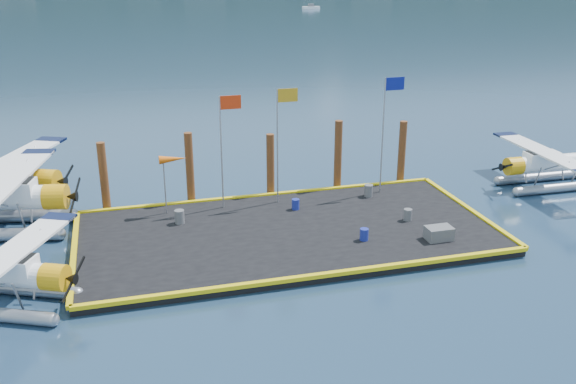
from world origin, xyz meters
name	(u,v)px	position (x,y,z in m)	size (l,w,h in m)	color
ground	(287,237)	(0.00, 0.00, 0.00)	(4000.00, 4000.00, 0.00)	navy
dock	(287,233)	(0.00, 0.00, 0.20)	(20.00, 10.00, 0.40)	black
dock_bumpers	(287,228)	(0.00, 0.00, 0.49)	(20.25, 10.25, 0.18)	#DCC00C
seaplane_a	(3,277)	(-12.39, -3.54, 1.34)	(7.99, 8.37, 3.08)	gray
seaplane_b	(3,201)	(-13.39, 4.45, 1.62)	(9.67, 10.49, 3.72)	gray
seaplane_c	(4,182)	(-13.74, 7.71, 1.58)	(9.43, 9.90, 3.63)	gray
seaplane_d	(546,166)	(16.71, 2.97, 1.34)	(7.82, 8.61, 3.07)	gray
drum_0	(180,217)	(-4.99, 2.23, 0.75)	(0.49, 0.49, 0.69)	#535358
drum_1	(364,234)	(3.16, -2.13, 0.69)	(0.41, 0.41, 0.57)	navy
drum_2	(408,215)	(6.20, -0.46, 0.70)	(0.42, 0.42, 0.60)	#535358
drum_4	(369,191)	(5.60, 3.29, 0.74)	(0.48, 0.48, 0.68)	#535358
drum_5	(296,204)	(1.14, 2.50, 0.68)	(0.40, 0.40, 0.56)	navy
crate	(439,233)	(6.60, -2.99, 0.71)	(1.25, 0.83, 0.62)	#535358
flagpole_red	(225,135)	(-2.29, 3.80, 4.40)	(1.14, 0.08, 6.00)	gray
flagpole_yellow	(281,128)	(0.70, 3.80, 4.51)	(1.14, 0.08, 6.20)	gray
flagpole_blue	(387,118)	(6.70, 3.80, 4.69)	(1.14, 0.08, 6.50)	gray
windsock	(173,160)	(-5.03, 3.80, 3.23)	(1.40, 0.44, 3.12)	gray
piling_0	(104,179)	(-8.50, 5.40, 2.00)	(0.44, 0.44, 4.00)	#4F3016
piling_1	(190,170)	(-4.00, 5.40, 2.10)	(0.44, 0.44, 4.20)	#4F3016
piling_2	(270,167)	(0.50, 5.40, 1.90)	(0.44, 0.44, 3.80)	#4F3016
piling_3	(338,157)	(4.50, 5.40, 2.15)	(0.44, 0.44, 4.30)	#4F3016
piling_4	(402,154)	(8.50, 5.40, 2.00)	(0.44, 0.44, 4.00)	#4F3016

